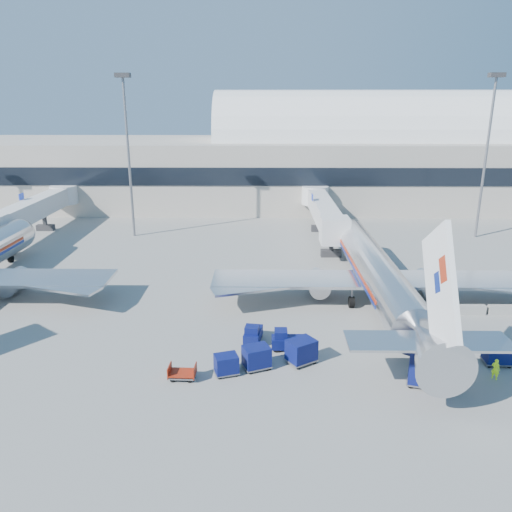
{
  "coord_description": "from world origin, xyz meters",
  "views": [
    {
      "loc": [
        -1.2,
        -40.85,
        18.83
      ],
      "look_at": [
        -1.78,
        6.0,
        4.35
      ],
      "focal_mm": 35.0,
      "sensor_mm": 36.0,
      "label": 1
    }
  ],
  "objects_px": {
    "jetbridge_near": "(322,209)",
    "cart_solo_near": "(424,372)",
    "tug_left": "(253,334)",
    "mast_west": "(127,133)",
    "jetbridge_mid": "(36,208)",
    "tug_right": "(441,332)",
    "airliner_main": "(378,275)",
    "cart_open_red": "(183,374)",
    "mast_east": "(489,133)",
    "barrier_near": "(469,310)",
    "tug_lead": "(286,340)",
    "barrier_mid": "(505,310)",
    "cart_train_a": "(301,351)",
    "cart_train_c": "(226,364)",
    "ramp_worker": "(496,369)",
    "cart_train_b": "(257,357)",
    "cart_solo_far": "(498,353)"
  },
  "relations": [
    {
      "from": "mast_west",
      "to": "cart_solo_far",
      "type": "relative_size",
      "value": 11.48
    },
    {
      "from": "airliner_main",
      "to": "jetbridge_mid",
      "type": "xyz_separation_m",
      "value": [
        -44.4,
        26.3,
        1.0
      ]
    },
    {
      "from": "barrier_near",
      "to": "barrier_mid",
      "type": "relative_size",
      "value": 1.0
    },
    {
      "from": "mast_west",
      "to": "barrier_mid",
      "type": "xyz_separation_m",
      "value": [
        41.3,
        -28.0,
        -14.34
      ]
    },
    {
      "from": "barrier_mid",
      "to": "tug_lead",
      "type": "relative_size",
      "value": 1.17
    },
    {
      "from": "ramp_worker",
      "to": "mast_east",
      "type": "bearing_deg",
      "value": -68.3
    },
    {
      "from": "mast_west",
      "to": "jetbridge_mid",
      "type": "bearing_deg",
      "value": 176.79
    },
    {
      "from": "tug_lead",
      "to": "tug_left",
      "type": "relative_size",
      "value": 0.97
    },
    {
      "from": "mast_west",
      "to": "cart_train_c",
      "type": "distance_m",
      "value": 44.45
    },
    {
      "from": "airliner_main",
      "to": "tug_lead",
      "type": "relative_size",
      "value": 14.48
    },
    {
      "from": "barrier_mid",
      "to": "ramp_worker",
      "type": "distance_m",
      "value": 12.81
    },
    {
      "from": "jetbridge_mid",
      "to": "tug_right",
      "type": "bearing_deg",
      "value": -35.32
    },
    {
      "from": "tug_left",
      "to": "cart_train_b",
      "type": "xyz_separation_m",
      "value": [
        0.36,
        -4.22,
        0.19
      ]
    },
    {
      "from": "tug_lead",
      "to": "cart_solo_far",
      "type": "height_order",
      "value": "cart_solo_far"
    },
    {
      "from": "jetbridge_near",
      "to": "cart_solo_near",
      "type": "bearing_deg",
      "value": -86.63
    },
    {
      "from": "mast_west",
      "to": "barrier_near",
      "type": "distance_m",
      "value": 49.33
    },
    {
      "from": "tug_left",
      "to": "cart_solo_near",
      "type": "xyz_separation_m",
      "value": [
        11.94,
        -6.4,
        0.26
      ]
    },
    {
      "from": "cart_train_a",
      "to": "cart_solo_far",
      "type": "distance_m",
      "value": 14.67
    },
    {
      "from": "jetbridge_mid",
      "to": "cart_solo_near",
      "type": "height_order",
      "value": "jetbridge_mid"
    },
    {
      "from": "cart_train_a",
      "to": "cart_solo_near",
      "type": "height_order",
      "value": "cart_solo_near"
    },
    {
      "from": "jetbridge_near",
      "to": "cart_train_b",
      "type": "height_order",
      "value": "jetbridge_near"
    },
    {
      "from": "mast_east",
      "to": "barrier_near",
      "type": "xyz_separation_m",
      "value": [
        -12.0,
        -28.0,
        -14.34
      ]
    },
    {
      "from": "jetbridge_near",
      "to": "tug_lead",
      "type": "bearing_deg",
      "value": -100.77
    },
    {
      "from": "jetbridge_mid",
      "to": "tug_left",
      "type": "relative_size",
      "value": 10.32
    },
    {
      "from": "barrier_mid",
      "to": "cart_solo_far",
      "type": "height_order",
      "value": "cart_solo_far"
    },
    {
      "from": "mast_west",
      "to": "cart_train_a",
      "type": "height_order",
      "value": "mast_west"
    },
    {
      "from": "mast_west",
      "to": "mast_east",
      "type": "relative_size",
      "value": 1.0
    },
    {
      "from": "tug_right",
      "to": "tug_lead",
      "type": "bearing_deg",
      "value": -156.74
    },
    {
      "from": "jetbridge_near",
      "to": "tug_right",
      "type": "distance_m",
      "value": 34.68
    },
    {
      "from": "mast_west",
      "to": "tug_right",
      "type": "xyz_separation_m",
      "value": [
        33.59,
        -33.2,
        -14.11
      ]
    },
    {
      "from": "cart_train_c",
      "to": "tug_left",
      "type": "bearing_deg",
      "value": 52.42
    },
    {
      "from": "airliner_main",
      "to": "tug_left",
      "type": "distance_m",
      "value": 14.71
    },
    {
      "from": "cart_solo_far",
      "to": "cart_open_red",
      "type": "xyz_separation_m",
      "value": [
        -23.25,
        -2.41,
        -0.53
      ]
    },
    {
      "from": "cart_open_red",
      "to": "barrier_mid",
      "type": "bearing_deg",
      "value": 24.8
    },
    {
      "from": "jetbridge_mid",
      "to": "barrier_near",
      "type": "height_order",
      "value": "jetbridge_mid"
    },
    {
      "from": "airliner_main",
      "to": "jetbridge_near",
      "type": "height_order",
      "value": "airliner_main"
    },
    {
      "from": "mast_east",
      "to": "cart_solo_near",
      "type": "distance_m",
      "value": 46.99
    },
    {
      "from": "jetbridge_mid",
      "to": "cart_open_red",
      "type": "height_order",
      "value": "jetbridge_mid"
    },
    {
      "from": "mast_east",
      "to": "cart_train_a",
      "type": "relative_size",
      "value": 8.5
    },
    {
      "from": "airliner_main",
      "to": "cart_open_red",
      "type": "distance_m",
      "value": 22.07
    },
    {
      "from": "jetbridge_near",
      "to": "cart_train_c",
      "type": "bearing_deg",
      "value": -105.91
    },
    {
      "from": "tug_right",
      "to": "ramp_worker",
      "type": "bearing_deg",
      "value": -58.88
    },
    {
      "from": "mast_west",
      "to": "cart_train_a",
      "type": "relative_size",
      "value": 8.5
    },
    {
      "from": "tug_right",
      "to": "tug_left",
      "type": "bearing_deg",
      "value": -162.61
    },
    {
      "from": "mast_west",
      "to": "tug_left",
      "type": "height_order",
      "value": "mast_west"
    },
    {
      "from": "barrier_mid",
      "to": "ramp_worker",
      "type": "bearing_deg",
      "value": -117.61
    },
    {
      "from": "mast_west",
      "to": "tug_lead",
      "type": "bearing_deg",
      "value": -59.34
    },
    {
      "from": "mast_east",
      "to": "tug_lead",
      "type": "relative_size",
      "value": 8.78
    },
    {
      "from": "barrier_mid",
      "to": "cart_open_red",
      "type": "xyz_separation_m",
      "value": [
        -28.09,
        -11.59,
        -0.08
      ]
    },
    {
      "from": "airliner_main",
      "to": "mast_east",
      "type": "height_order",
      "value": "mast_east"
    }
  ]
}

